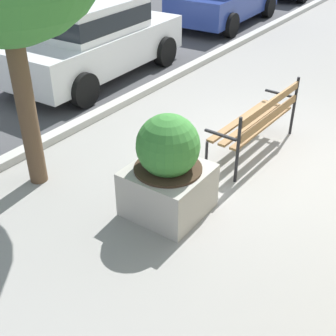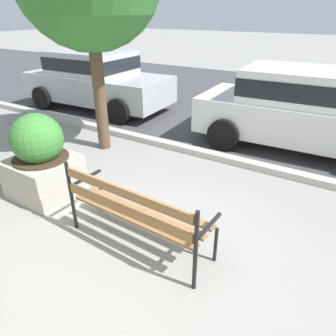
# 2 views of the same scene
# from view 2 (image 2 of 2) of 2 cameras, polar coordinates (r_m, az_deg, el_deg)

# --- Properties ---
(ground_plane) EXTENTS (80.00, 80.00, 0.00)m
(ground_plane) POSITION_cam_2_polar(r_m,az_deg,el_deg) (3.78, -7.56, -15.21)
(ground_plane) COLOR gray
(street_surface) EXTENTS (60.00, 9.00, 0.01)m
(street_surface) POSITION_cam_2_polar(r_m,az_deg,el_deg) (10.10, 20.43, 11.00)
(street_surface) COLOR #424244
(street_surface) RESTS_ON ground
(curb_stone) EXTENTS (60.00, 0.20, 0.12)m
(curb_stone) POSITION_cam_2_polar(r_m,az_deg,el_deg) (5.88, 10.22, 1.84)
(curb_stone) COLOR #B2AFA8
(curb_stone) RESTS_ON ground
(park_bench) EXTENTS (1.82, 0.60, 0.95)m
(park_bench) POSITION_cam_2_polar(r_m,az_deg,el_deg) (3.52, -6.19, -7.49)
(park_bench) COLOR olive
(park_bench) RESTS_ON ground
(concrete_planter) EXTENTS (0.89, 0.89, 1.26)m
(concrete_planter) POSITION_cam_2_polar(r_m,az_deg,el_deg) (4.91, -22.36, 1.47)
(concrete_planter) COLOR #A8A399
(concrete_planter) RESTS_ON ground
(parked_car_silver) EXTENTS (4.17, 2.06, 1.56)m
(parked_car_silver) POSITION_cam_2_polar(r_m,az_deg,el_deg) (9.15, -13.16, 15.84)
(parked_car_silver) COLOR #B7B7BC
(parked_car_silver) RESTS_ON ground
(parked_car_white) EXTENTS (4.17, 2.06, 1.56)m
(parked_car_white) POSITION_cam_2_polar(r_m,az_deg,el_deg) (6.68, 23.69, 10.23)
(parked_car_white) COLOR silver
(parked_car_white) RESTS_ON ground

